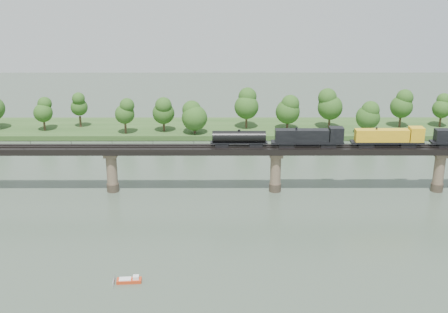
{
  "coord_description": "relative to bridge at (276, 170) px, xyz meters",
  "views": [
    {
      "loc": [
        -12.82,
        -98.86,
        51.73
      ],
      "look_at": [
        -12.6,
        30.0,
        9.0
      ],
      "focal_mm": 45.0,
      "sensor_mm": 36.0,
      "label": 1
    }
  ],
  "objects": [
    {
      "name": "bridge",
      "position": [
        0.0,
        0.0,
        0.0
      ],
      "size": [
        236.0,
        30.0,
        11.5
      ],
      "color": "#473A2D",
      "rests_on": "ground"
    },
    {
      "name": "ground",
      "position": [
        0.0,
        -30.0,
        -5.46
      ],
      "size": [
        400.0,
        400.0,
        0.0
      ],
      "primitive_type": "plane",
      "color": "#364537",
      "rests_on": "ground"
    },
    {
      "name": "far_bank",
      "position": [
        0.0,
        55.0,
        -4.66
      ],
      "size": [
        300.0,
        24.0,
        1.6
      ],
      "primitive_type": "cube",
      "color": "#2A491D",
      "rests_on": "ground"
    },
    {
      "name": "bridge_superstructure",
      "position": [
        0.0,
        0.0,
        6.33
      ],
      "size": [
        220.0,
        4.9,
        0.75
      ],
      "color": "black",
      "rests_on": "bridge"
    },
    {
      "name": "freight_train",
      "position": [
        20.33,
        0.0,
        8.35
      ],
      "size": [
        70.23,
        2.74,
        4.83
      ],
      "color": "black",
      "rests_on": "bridge"
    },
    {
      "name": "motorboat",
      "position": [
        -29.18,
        -42.7,
        -5.05
      ],
      "size": [
        4.39,
        1.84,
        1.2
      ],
      "rotation": [
        0.0,
        0.0,
        0.07
      ],
      "color": "red",
      "rests_on": "ground"
    },
    {
      "name": "far_treeline",
      "position": [
        -8.21,
        50.52,
        3.37
      ],
      "size": [
        289.06,
        17.54,
        13.6
      ],
      "color": "#382619",
      "rests_on": "far_bank"
    }
  ]
}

